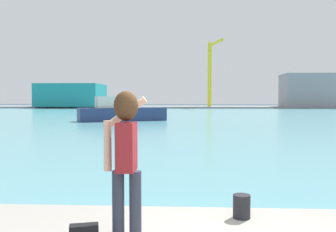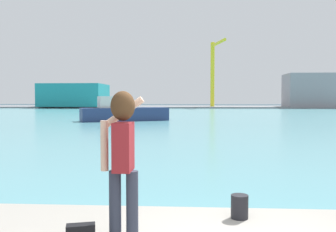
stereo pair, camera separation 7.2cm
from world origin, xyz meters
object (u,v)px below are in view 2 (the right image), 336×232
Objects in this scene: person_photographer at (123,150)px; warehouse_right at (313,90)px; boat_moored at (123,112)px; warehouse_left at (75,95)px; harbor_bollard at (240,207)px; port_crane at (214,68)px.

person_photographer is 0.13× the size of warehouse_right.
warehouse_left reaches higher than boat_moored.
harbor_bollard is at bearing -70.69° from warehouse_left.
warehouse_left reaches higher than person_photographer.
warehouse_right is 0.84× the size of port_crane.
warehouse_left is 0.96× the size of port_crane.
person_photographer is 5.36× the size of harbor_bollard.
boat_moored is 0.56× the size of port_crane.
harbor_bollard is at bearing -108.68° from warehouse_right.
warehouse_left is at bearing 179.93° from port_crane.
port_crane is at bearing 52.97° from boat_moored.
person_photographer reaches higher than harbor_bollard.
warehouse_left is at bearing 109.31° from harbor_bollard.
warehouse_left reaches higher than harbor_bollard.
person_photographer is 91.88m from warehouse_right.
warehouse_left is 58.74m from warehouse_right.
warehouse_right is (30.46, 86.64, 2.77)m from person_photographer.
warehouse_right reaches higher than person_photographer.
warehouse_left is at bearing 88.29° from boat_moored.
port_crane reaches higher than warehouse_right.
person_photographer is at bearing -94.24° from port_crane.
port_crane is at bearing -0.07° from warehouse_left.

